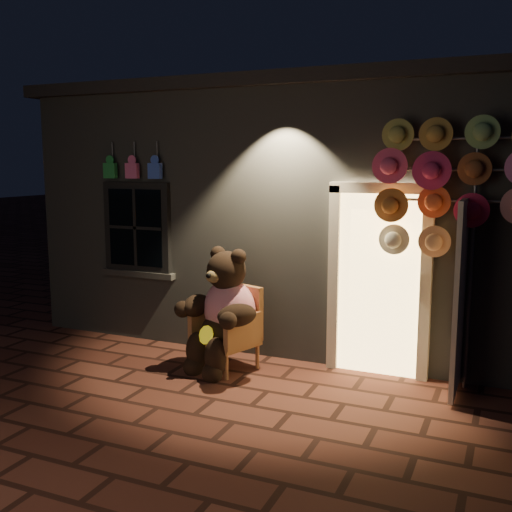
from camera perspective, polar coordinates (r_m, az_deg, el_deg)
The scene contains 5 objects.
ground at distance 6.34m, azimuth -3.99°, elevation -13.44°, with size 60.00×60.00×0.00m, color brown.
shop_building at distance 9.60m, azimuth 7.04°, elevation 4.82°, with size 7.30×5.95×3.51m.
wicker_armchair at distance 7.11m, azimuth -2.46°, elevation -6.79°, with size 0.82×0.78×0.97m.
teddy_bear at distance 6.96m, azimuth -3.11°, elevation -5.33°, with size 1.01×0.95×1.48m.
hat_rack at distance 6.50m, azimuth 17.95°, elevation 6.72°, with size 1.63×0.22×2.89m.
Camera 1 is at (2.74, -5.19, 2.41)m, focal length 42.00 mm.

